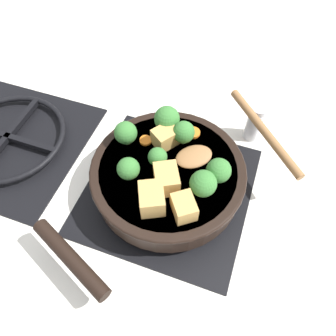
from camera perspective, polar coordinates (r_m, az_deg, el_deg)
ground_plane at (r=0.64m, az=-0.00°, el=-3.98°), size 2.40×2.40×0.00m
front_burner_grate at (r=0.63m, az=-0.00°, el=-3.43°), size 0.31×0.31×0.03m
rear_burner_grate at (r=0.78m, az=-25.91°, el=4.55°), size 0.31×0.31×0.03m
skillet_pan at (r=0.59m, az=-0.18°, el=-1.41°), size 0.38×0.31×0.05m
wooden_spoon at (r=0.61m, az=11.46°, el=4.46°), size 0.23×0.23×0.02m
tofu_cube_center_large at (r=0.52m, az=-3.17°, el=-5.24°), size 0.06×0.06×0.04m
tofu_cube_near_handle at (r=0.60m, az=-0.44°, el=5.43°), size 0.06×0.05×0.03m
tofu_cube_east_chunk at (r=0.54m, az=-0.26°, el=-1.95°), size 0.06×0.06×0.04m
tofu_cube_west_chunk at (r=0.52m, az=2.78°, el=-6.83°), size 0.05×0.05×0.03m
broccoli_floret_near_spoon at (r=0.59m, az=2.74°, el=6.23°), size 0.04×0.04×0.05m
broccoli_floret_center_top at (r=0.55m, az=8.81°, el=-0.46°), size 0.04×0.04×0.05m
broccoli_floret_east_rim at (r=0.55m, az=-6.92°, el=-0.15°), size 0.04×0.04×0.05m
broccoli_floret_west_rim at (r=0.61m, az=-0.19°, el=8.55°), size 0.05×0.05×0.05m
broccoli_floret_north_edge at (r=0.59m, az=-7.38°, el=6.08°), size 0.04×0.04×0.05m
broccoli_floret_south_cluster at (r=0.56m, az=-1.66°, el=2.28°), size 0.03×0.03×0.04m
broccoli_floret_mid_floret at (r=0.53m, az=6.15°, el=-2.72°), size 0.04×0.04×0.05m
carrot_slice_orange_thin at (r=0.62m, az=4.38°, el=6.16°), size 0.03×0.03×0.01m
carrot_slice_near_center at (r=0.55m, az=-3.63°, el=-3.29°), size 0.03×0.03×0.01m
carrot_slice_edge_slice at (r=0.61m, az=-3.90°, el=4.81°), size 0.02×0.02×0.01m
salt_shaker at (r=0.71m, az=14.92°, el=7.64°), size 0.04×0.04×0.09m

